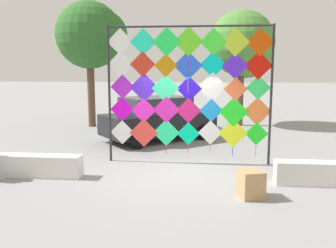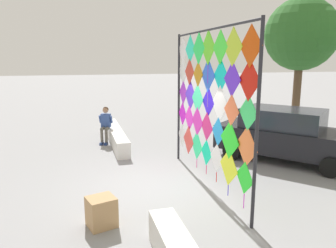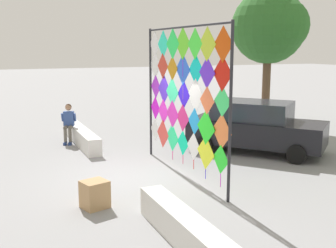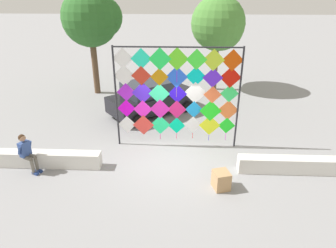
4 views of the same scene
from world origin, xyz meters
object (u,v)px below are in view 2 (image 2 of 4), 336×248
kite_display_rack (208,97)px  tree_broadleaf (304,35)px  seated_vendor (105,122)px  parked_car (285,134)px  cardboard_box_large (101,212)px

kite_display_rack → tree_broadleaf: (-4.80, 6.36, 1.90)m
kite_display_rack → seated_vendor: (-5.00, -2.13, -1.47)m
kite_display_rack → parked_car: size_ratio=1.06×
seated_vendor → parked_car: 6.53m
tree_broadleaf → parked_car: bearing=-41.6°
parked_car → cardboard_box_large: 6.64m
seated_vendor → cardboard_box_large: 6.51m
kite_display_rack → cardboard_box_large: (1.46, -2.77, -1.99)m
seated_vendor → cardboard_box_large: size_ratio=2.37×
seated_vendor → parked_car: parked_car is taller
kite_display_rack → parked_car: kite_display_rack is taller
parked_car → kite_display_rack: bearing=-68.2°
seated_vendor → cardboard_box_large: (6.46, -0.64, -0.52)m
seated_vendor → parked_car: bearing=55.5°
seated_vendor → cardboard_box_large: seated_vendor is taller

